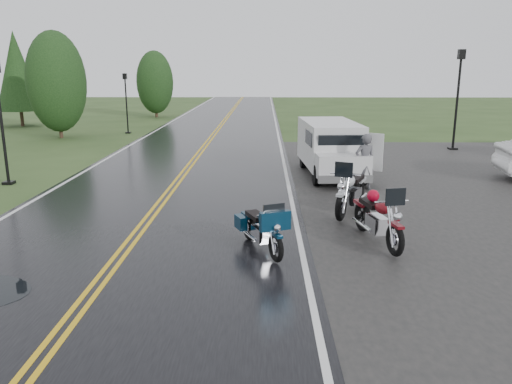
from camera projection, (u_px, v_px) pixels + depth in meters
ground at (116, 263)px, 10.05m from camera, size 120.00×120.00×0.00m
road at (189, 167)px, 19.75m from camera, size 8.00×100.00×0.04m
motorcycle_red at (396, 227)px, 10.13m from camera, size 1.32×2.48×1.39m
motorcycle_teal at (276, 236)px, 9.85m from camera, size 1.46×2.13×1.19m
motorcycle_silver at (342, 195)px, 12.47m from camera, size 1.85×2.65×1.47m
van_white at (318, 157)px, 16.41m from camera, size 2.23×5.16×1.98m
person_at_van at (365, 163)px, 15.89m from camera, size 0.73×0.56×1.80m
lamp_post_near_left at (2, 123)px, 16.44m from camera, size 0.35×0.35×4.12m
lamp_post_far_left at (126, 103)px, 29.76m from camera, size 0.31×0.31×3.59m
lamp_post_far_right at (457, 100)px, 23.49m from camera, size 0.41×0.41×4.74m
tree_left_mid at (57, 93)px, 27.62m from camera, size 3.20×3.20×5.01m
tree_left_far at (155, 89)px, 39.68m from camera, size 2.90×2.90×4.45m
pine_left_far at (18, 80)px, 33.22m from camera, size 2.93×2.93×6.09m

